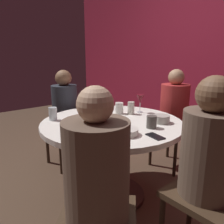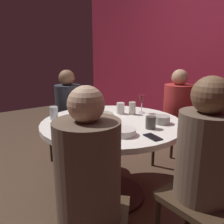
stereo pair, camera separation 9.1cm
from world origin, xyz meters
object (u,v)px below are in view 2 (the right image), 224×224
at_px(seated_diner_back, 177,109).
at_px(cell_phone, 153,137).
at_px(dinner_plate, 101,114).
at_px(bowl_small_white, 124,132).
at_px(seated_diner_right, 205,155).
at_px(bowl_salad_center, 162,120).
at_px(candle_holder, 109,121).
at_px(bowl_serving_large, 81,124).
at_px(cup_by_right_diner, 151,123).
at_px(wine_glass, 142,100).
at_px(dining_table, 112,139).
at_px(seated_diner_left, 68,107).
at_px(cup_near_candle, 54,113).
at_px(cup_by_left_diner, 132,108).
at_px(seated_diner_front_right, 88,174).
at_px(cup_center_front, 121,108).

relative_size(seated_diner_back, cell_phone, 8.09).
bearing_deg(dinner_plate, bowl_small_white, -18.53).
relative_size(seated_diner_right, bowl_salad_center, 8.62).
distance_m(candle_holder, bowl_serving_large, 0.23).
xyz_separation_m(bowl_salad_center, cup_by_right_diner, (0.04, -0.17, 0.02)).
relative_size(wine_glass, bowl_serving_large, 1.31).
xyz_separation_m(dining_table, bowl_small_white, (0.33, -0.14, 0.19)).
height_order(seated_diner_left, cup_by_right_diner, seated_diner_left).
bearing_deg(wine_glass, bowl_serving_large, -87.05).
xyz_separation_m(seated_diner_left, cup_near_candle, (0.48, -0.37, 0.09)).
bearing_deg(cup_by_left_diner, seated_diner_back, 84.21).
relative_size(seated_diner_back, bowl_small_white, 6.42).
height_order(seated_diner_left, seated_diner_back, seated_diner_back).
xyz_separation_m(bowl_salad_center, cup_near_candle, (-0.66, -0.66, 0.02)).
xyz_separation_m(seated_diner_back, seated_diner_front_right, (0.62, -1.52, 0.01)).
bearing_deg(bowl_salad_center, cell_phone, -58.66).
relative_size(dinner_plate, cup_near_candle, 1.99).
distance_m(dining_table, dinner_plate, 0.29).
distance_m(seated_diner_right, bowl_salad_center, 0.63).
bearing_deg(candle_holder, seated_diner_back, 95.46).
bearing_deg(cup_near_candle, cup_by_left_diner, 66.48).
distance_m(seated_diner_front_right, cell_phone, 0.61).
bearing_deg(bowl_serving_large, candle_holder, 60.28).
bearing_deg(dinner_plate, seated_diner_front_right, -38.05).
height_order(seated_diner_front_right, bowl_serving_large, seated_diner_front_right).
bearing_deg(seated_diner_back, seated_diner_front_right, 22.08).
distance_m(dinner_plate, bowl_salad_center, 0.58).
bearing_deg(candle_holder, cup_near_candle, -148.37).
height_order(seated_diner_front_right, candle_holder, seated_diner_front_right).
bearing_deg(bowl_salad_center, seated_diner_front_right, -70.87).
xyz_separation_m(seated_diner_front_right, bowl_small_white, (-0.29, 0.48, 0.04)).
xyz_separation_m(cell_phone, bowl_salad_center, (-0.19, 0.30, 0.03)).
xyz_separation_m(seated_diner_back, cup_center_front, (-0.15, -0.69, 0.08)).
relative_size(dinner_plate, cup_by_left_diner, 1.90).
height_order(seated_diner_right, cup_near_candle, seated_diner_right).
xyz_separation_m(seated_diner_left, candle_holder, (0.93, -0.10, 0.08)).
bearing_deg(bowl_small_white, cup_center_front, 142.89).
bearing_deg(dinner_plate, dining_table, -10.61).
relative_size(seated_diner_left, dinner_plate, 4.95).
height_order(seated_diner_right, bowl_small_white, seated_diner_right).
relative_size(seated_diner_front_right, cup_center_front, 10.68).
distance_m(candle_holder, cell_phone, 0.40).
bearing_deg(cup_center_front, dining_table, -55.60).
bearing_deg(wine_glass, cup_by_right_diner, -36.31).
bearing_deg(seated_diner_right, cup_center_front, -11.98).
xyz_separation_m(bowl_serving_large, cup_center_front, (-0.13, 0.51, 0.03)).
xyz_separation_m(candle_holder, wine_glass, (-0.15, 0.50, 0.09)).
xyz_separation_m(seated_diner_right, bowl_small_white, (-0.54, -0.14, 0.02)).
bearing_deg(candle_holder, cell_phone, 11.63).
xyz_separation_m(seated_diner_right, dinner_plate, (-1.09, 0.04, 0.00)).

